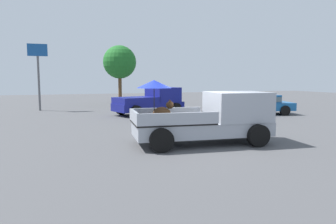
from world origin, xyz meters
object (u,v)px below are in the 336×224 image
(pickup_truck_main, at_px, (212,117))
(motel_sign, at_px, (38,64))
(parked_sedan_far, at_px, (260,103))
(pickup_truck_red, at_px, (151,101))
(parked_sedan_near, at_px, (234,99))

(pickup_truck_main, relative_size, motel_sign, 1.05)
(pickup_truck_main, relative_size, parked_sedan_far, 1.14)
(pickup_truck_red, xyz_separation_m, parked_sedan_near, (7.50, 1.73, -0.13))
(motel_sign, bearing_deg, pickup_truck_red, -34.55)
(pickup_truck_main, height_order, parked_sedan_far, pickup_truck_main)
(pickup_truck_main, distance_m, motel_sign, 16.54)
(parked_sedan_near, bearing_deg, motel_sign, -29.95)
(pickup_truck_red, xyz_separation_m, parked_sedan_far, (6.91, -2.60, -0.13))
(pickup_truck_main, relative_size, pickup_truck_red, 1.02)
(parked_sedan_near, height_order, parked_sedan_far, same)
(parked_sedan_far, xyz_separation_m, motel_sign, (-14.23, 7.64, 2.77))
(pickup_truck_red, bearing_deg, parked_sedan_near, -4.98)
(pickup_truck_red, relative_size, parked_sedan_near, 1.11)
(pickup_truck_red, xyz_separation_m, motel_sign, (-7.33, 5.04, 2.64))
(pickup_truck_red, bearing_deg, pickup_truck_main, -111.03)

